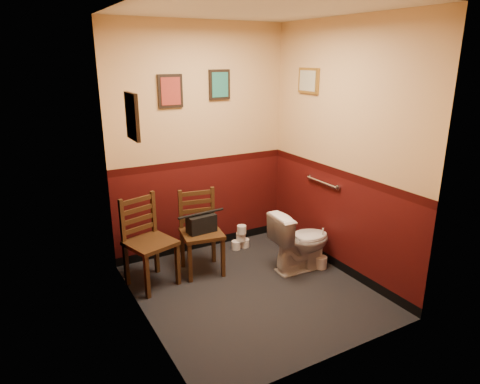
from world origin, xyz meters
name	(u,v)px	position (x,y,z in m)	size (l,w,h in m)	color
floor	(252,290)	(0.00, 0.00, 0.00)	(2.20, 2.40, 0.00)	black
ceiling	(254,8)	(0.00, 0.00, 2.70)	(2.20, 2.40, 0.00)	silver
wall_back	(201,142)	(0.00, 1.20, 1.35)	(2.20, 2.70, 0.00)	#3E0C0A
wall_front	(340,199)	(0.00, -1.20, 1.35)	(2.20, 2.70, 0.00)	#3E0C0A
wall_left	(138,179)	(-1.10, 0.00, 1.35)	(2.40, 2.70, 0.00)	#3E0C0A
wall_right	(342,151)	(1.10, 0.00, 1.35)	(2.40, 2.70, 0.00)	#3E0C0A
grab_bar	(322,182)	(1.07, 0.25, 0.95)	(0.05, 0.56, 0.06)	silver
framed_print_back_a	(170,91)	(-0.35, 1.18, 1.95)	(0.28, 0.04, 0.36)	black
framed_print_back_b	(220,85)	(0.25, 1.18, 2.00)	(0.26, 0.04, 0.34)	black
framed_print_left	(132,116)	(-1.08, 0.10, 1.85)	(0.04, 0.30, 0.38)	black
framed_print_right	(308,81)	(1.08, 0.60, 2.05)	(0.04, 0.34, 0.28)	olive
toilet	(301,241)	(0.72, 0.14, 0.34)	(0.39, 0.69, 0.68)	white
toilet_brush	(321,261)	(0.94, 0.04, 0.08)	(0.14, 0.14, 0.49)	silver
chair_left	(148,242)	(-0.86, 0.66, 0.48)	(0.55, 0.55, 0.95)	#402713
chair_right	(201,232)	(-0.27, 0.67, 0.46)	(0.49, 0.49, 0.92)	#402713
handbag	(201,223)	(-0.27, 0.62, 0.58)	(0.32, 0.18, 0.23)	black
tp_stack	(241,239)	(0.40, 0.94, 0.13)	(0.24, 0.15, 0.31)	silver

